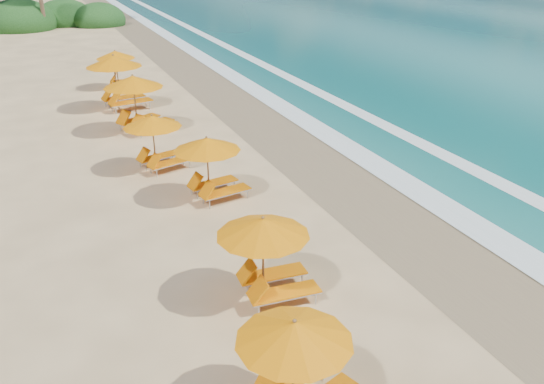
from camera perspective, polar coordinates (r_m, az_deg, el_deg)
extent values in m
plane|color=#D9B97F|center=(16.17, 0.00, -3.88)|extent=(160.00, 160.00, 0.00)
cube|color=#85744F|center=(17.94, 11.85, -1.43)|extent=(4.00, 160.00, 0.01)
cube|color=white|center=(18.77, 15.65, -0.56)|extent=(1.20, 160.00, 0.01)
cube|color=white|center=(20.69, 22.24, 0.80)|extent=(0.80, 160.00, 0.01)
cylinder|color=olive|center=(9.99, 2.19, -17.59)|extent=(0.05, 0.05, 1.94)
cone|color=orange|center=(9.47, 2.27, -13.96)|extent=(2.55, 2.55, 0.39)
sphere|color=olive|center=(9.34, 2.29, -12.91)|extent=(0.07, 0.07, 0.07)
cylinder|color=olive|center=(12.76, -0.91, -6.92)|extent=(0.05, 0.05, 2.04)
cone|color=orange|center=(12.34, -0.93, -3.55)|extent=(2.22, 2.22, 0.41)
sphere|color=olive|center=(12.24, -0.94, -2.61)|extent=(0.07, 0.07, 0.07)
cylinder|color=olive|center=(17.76, -6.50, 2.27)|extent=(0.05, 0.05, 2.04)
cone|color=orange|center=(17.46, -6.63, 4.84)|extent=(2.45, 2.45, 0.41)
sphere|color=olive|center=(17.39, -6.67, 5.55)|extent=(0.07, 0.07, 0.07)
cylinder|color=olive|center=(20.42, -11.86, 4.80)|extent=(0.05, 0.05, 1.99)
cone|color=orange|center=(20.17, -12.06, 7.01)|extent=(2.54, 2.54, 0.40)
sphere|color=olive|center=(20.11, -12.11, 7.62)|extent=(0.07, 0.07, 0.07)
cylinder|color=olive|center=(24.75, -13.69, 8.56)|extent=(0.06, 0.06, 2.42)
cone|color=orange|center=(24.51, -13.92, 10.81)|extent=(3.31, 3.31, 0.49)
sphere|color=olive|center=(24.45, -13.98, 11.43)|extent=(0.09, 0.09, 0.09)
cylinder|color=olive|center=(28.53, -15.52, 10.56)|extent=(0.06, 0.06, 2.56)
cone|color=orange|center=(28.31, -15.77, 12.64)|extent=(3.05, 3.05, 0.51)
sphere|color=olive|center=(28.26, -15.83, 13.21)|extent=(0.09, 0.09, 0.09)
cylinder|color=olive|center=(32.81, -15.43, 11.82)|extent=(0.05, 0.05, 2.04)
cone|color=orange|center=(32.65, -15.60, 13.27)|extent=(2.48, 2.48, 0.41)
sphere|color=olive|center=(32.61, -15.65, 13.66)|extent=(0.07, 0.07, 0.07)
ellipsoid|color=#163D14|center=(58.55, -24.13, 15.41)|extent=(6.40, 6.40, 4.16)
ellipsoid|color=#163D14|center=(60.65, -20.26, 16.17)|extent=(5.60, 5.60, 3.64)
ellipsoid|color=#163D14|center=(58.93, -17.10, 16.32)|extent=(5.00, 5.00, 3.25)
cylinder|color=brown|center=(56.38, -22.34, 17.37)|extent=(0.36, 0.36, 5.00)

